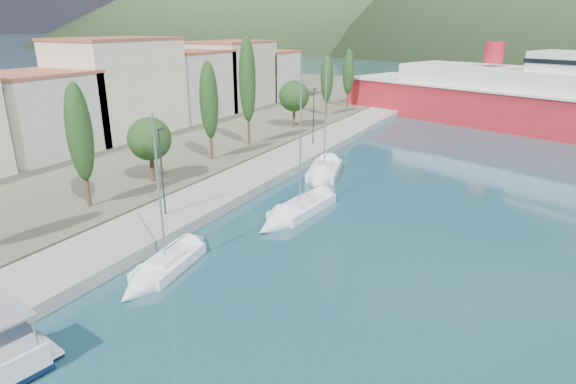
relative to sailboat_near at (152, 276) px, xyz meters
The scene contains 10 objects.
ground 113.91m from the sailboat_near, 87.84° to the left, with size 1400.00×1400.00×0.00m, color #1F4853.
quay 20.38m from the sailboat_near, 103.34° to the left, with size 5.00×88.00×0.80m, color gray.
land_strip 52.09m from the sailboat_near, 145.06° to the left, with size 70.00×148.00×0.70m, color #565644.
town_buildings 41.72m from the sailboat_near, 132.03° to the left, with size 9.20×69.20×11.30m.
tree_row 28.60m from the sailboat_near, 113.01° to the left, with size 3.92×62.78×11.62m.
lamp_posts 9.66m from the sailboat_near, 121.99° to the left, with size 0.15×45.73×6.06m.
sailboat_near is the anchor object (origin of this frame).
sailboat_mid 11.44m from the sailboat_near, 77.55° to the left, with size 3.07×8.89×12.55m.
sailboat_far 20.85m from the sailboat_near, 87.95° to the left, with size 4.60×8.45×11.85m.
ferry 58.20m from the sailboat_near, 71.88° to the left, with size 59.88×32.07×11.75m.
Camera 1 is at (13.36, -11.02, 13.39)m, focal length 30.00 mm.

